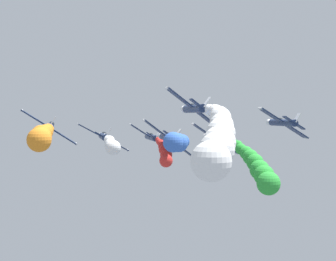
# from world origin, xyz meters

# --- Properties ---
(airplane_lead) EXTENTS (8.23, 10.35, 5.48)m
(airplane_lead) POSITION_xyz_m (-0.38, 13.77, 77.20)
(airplane_lead) COLOR navy
(smoke_trail_lead) EXTENTS (2.56, 13.72, 4.04)m
(smoke_trail_lead) POSITION_xyz_m (-1.00, -1.99, 75.59)
(smoke_trail_lead) COLOR red
(airplane_left_inner) EXTENTS (8.58, 10.35, 4.86)m
(airplane_left_inner) POSITION_xyz_m (-9.88, 5.38, 77.75)
(airplane_left_inner) COLOR navy
(smoke_trail_left_inner) EXTENTS (2.05, 11.69, 2.46)m
(smoke_trail_left_inner) POSITION_xyz_m (-9.90, -8.85, 77.21)
(smoke_trail_left_inner) COLOR white
(airplane_right_inner) EXTENTS (8.17, 10.35, 5.58)m
(airplane_right_inner) POSITION_xyz_m (9.28, 5.30, 77.37)
(airplane_right_inner) COLOR navy
(smoke_trail_right_inner) EXTENTS (3.11, 20.62, 6.43)m
(smoke_trail_right_inner) POSITION_xyz_m (8.92, -15.85, 74.37)
(smoke_trail_right_inner) COLOR green
(airplane_left_outer) EXTENTS (7.87, 10.35, 6.02)m
(airplane_left_outer) POSITION_xyz_m (-0.74, -3.70, 77.94)
(airplane_left_outer) COLOR navy
(smoke_trail_left_outer) EXTENTS (5.60, 16.70, 2.54)m
(smoke_trail_left_outer) POSITION_xyz_m (-3.23, -21.98, 78.20)
(smoke_trail_left_outer) COLOR blue
(airplane_right_outer) EXTENTS (8.24, 10.35, 5.47)m
(airplane_right_outer) POSITION_xyz_m (-18.38, -3.01, 79.67)
(airplane_right_outer) COLOR navy
(smoke_trail_right_outer) EXTENTS (2.60, 16.91, 2.82)m
(smoke_trail_right_outer) POSITION_xyz_m (-18.69, -21.26, 79.09)
(smoke_trail_right_outer) COLOR orange
(airplane_trailing) EXTENTS (8.37, 10.35, 5.25)m
(airplane_trailing) POSITION_xyz_m (18.20, -3.13, 80.14)
(airplane_trailing) COLOR navy
(airplane_high_slot) EXTENTS (7.85, 10.35, 6.05)m
(airplane_high_slot) POSITION_xyz_m (0.79, -13.57, 82.24)
(airplane_high_slot) COLOR navy
(smoke_trail_high_slot) EXTENTS (7.76, 22.71, 6.66)m
(smoke_trail_high_slot) POSITION_xyz_m (-2.73, -35.96, 79.37)
(smoke_trail_high_slot) COLOR white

